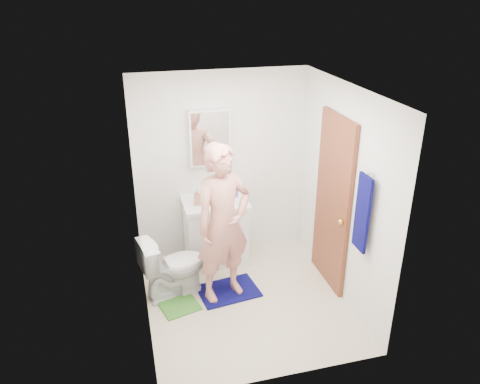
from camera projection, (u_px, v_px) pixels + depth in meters
name	position (u px, v px, depth m)	size (l,w,h in m)	color
floor	(245.00, 300.00, 5.37)	(2.20, 2.40, 0.02)	beige
ceiling	(247.00, 89.00, 4.38)	(2.20, 2.40, 0.02)	white
wall_back	(221.00, 165.00, 5.94)	(2.20, 0.02, 2.40)	silver
wall_front	(285.00, 267.00, 3.81)	(2.20, 0.02, 2.40)	silver
wall_left	(138.00, 217.00, 4.62)	(0.02, 2.40, 2.40)	silver
wall_right	(343.00, 194.00, 5.13)	(0.02, 2.40, 2.40)	silver
vanity_cabinet	(215.00, 232.00, 5.98)	(0.75, 0.55, 0.80)	white
countertop	(215.00, 202.00, 5.80)	(0.79, 0.59, 0.05)	white
sink_basin	(215.00, 201.00, 5.80)	(0.40, 0.40, 0.03)	white
faucet	(212.00, 191.00, 5.93)	(0.03, 0.03, 0.12)	silver
medicine_cabinet	(210.00, 137.00, 5.68)	(0.50, 0.12, 0.70)	white
mirror_panel	(211.00, 139.00, 5.63)	(0.46, 0.01, 0.66)	white
door	(332.00, 203.00, 5.33)	(0.05, 0.80, 2.05)	brown
door_knob	(341.00, 222.00, 5.07)	(0.07, 0.07, 0.07)	gold
towel	(362.00, 213.00, 4.59)	(0.03, 0.24, 0.80)	#09084E
towel_hook	(371.00, 173.00, 4.43)	(0.02, 0.02, 0.06)	silver
toilet	(174.00, 266.00, 5.31)	(0.42, 0.74, 0.76)	white
bath_mat	(228.00, 291.00, 5.49)	(0.68, 0.49, 0.02)	#09084E
green_rug	(180.00, 306.00, 5.23)	(0.41, 0.34, 0.02)	#3D832B
soap_dispenser	(197.00, 197.00, 5.65)	(0.09, 0.09, 0.20)	#B97556
toothbrush_cup	(234.00, 193.00, 5.90)	(0.11, 0.11, 0.09)	#714597
man	(223.00, 224.00, 5.06)	(0.66, 0.44, 1.82)	tan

